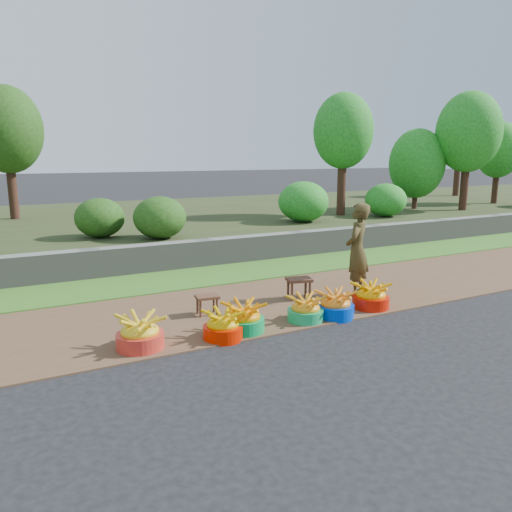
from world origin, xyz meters
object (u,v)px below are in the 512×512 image
basin_f (371,297)px  stool_left (207,299)px  basin_a (140,334)px  vendor_woman (357,250)px  basin_b (223,326)px  basin_c (244,319)px  basin_e (335,305)px  stool_right (299,282)px  basin_d (305,310)px

basin_f → stool_left: (-2.25, 0.82, 0.06)m
basin_a → stool_left: bearing=33.8°
vendor_woman → basin_b: bearing=-20.7°
basin_c → basin_e: size_ratio=1.02×
basin_b → stool_right: bearing=29.5°
basin_a → basin_f: basin_a is taller
basin_e → stool_right: (0.01, 0.95, 0.11)m
basin_a → vendor_woman: size_ratio=0.38×
basin_b → stool_right: (1.74, 0.98, 0.12)m
basin_a → stool_right: size_ratio=1.27×
basin_d → stool_right: (0.48, 0.91, 0.12)m
stool_left → stool_right: 1.56m
basin_c → stool_right: size_ratio=1.23×
vendor_woman → basin_a: bearing=-27.0°
basin_a → stool_right: (2.72, 0.83, 0.10)m
basin_b → basin_e: size_ratio=0.94×
basin_a → stool_left: 1.40m
basin_a → stool_left: size_ratio=1.63×
basin_d → stool_right: size_ratio=1.12×
basin_e → stool_right: bearing=89.2°
basin_f → stool_right: (-0.70, 0.87, 0.10)m
basin_b → vendor_woman: bearing=15.2°
basin_f → stool_left: size_ratio=1.57×
basin_e → stool_left: bearing=149.7°
basin_c → basin_d: size_ratio=1.09×
basin_b → basin_e: 1.72m
basin_b → vendor_woman: vendor_woman is taller
basin_c → vendor_woman: (2.30, 0.62, 0.58)m
vendor_woman → basin_e: bearing=1.1°
stool_right → vendor_woman: size_ratio=0.30×
stool_left → basin_b: bearing=-100.7°
basin_b → basin_e: (1.72, 0.03, 0.01)m
basin_d → vendor_woman: (1.38, 0.64, 0.60)m
basin_b → basin_f: bearing=2.7°
basin_b → basin_d: (1.26, 0.07, -0.00)m
basin_a → basin_b: bearing=-9.0°
basin_b → stool_right: 2.00m
basin_d → basin_e: basin_e is taller
basin_d → basin_f: 1.17m
basin_f → stool_left: 2.40m
vendor_woman → basin_c: bearing=-20.8°
basin_f → stool_right: 1.12m
basin_a → basin_e: (2.71, -0.13, -0.01)m
basin_a → basin_d: (2.24, -0.08, -0.02)m
basin_f → stool_left: basin_f is taller
stool_right → basin_a: bearing=-163.1°
basin_e → basin_f: size_ratio=0.98×
basin_a → basin_d: bearing=-2.1°
basin_a → basin_c: (1.32, -0.06, -0.01)m
basin_c → basin_d: 0.93m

